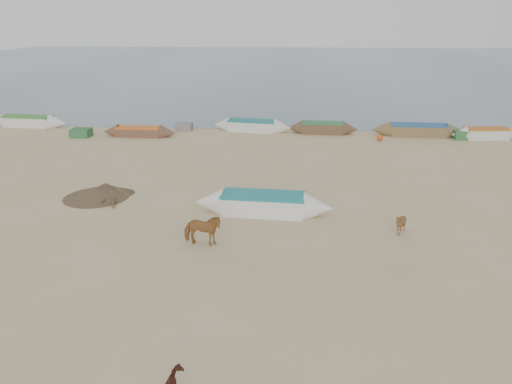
{
  "coord_description": "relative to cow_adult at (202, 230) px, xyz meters",
  "views": [
    {
      "loc": [
        1.61,
        -17.18,
        8.41
      ],
      "look_at": [
        0.0,
        4.0,
        1.0
      ],
      "focal_mm": 35.0,
      "sensor_mm": 36.0,
      "label": 1
    }
  ],
  "objects": [
    {
      "name": "near_canoe",
      "position": [
        2.15,
        3.53,
        -0.17
      ],
      "size": [
        6.39,
        1.78,
        0.95
      ],
      "primitive_type": null,
      "rotation": [
        0.0,
        0.0,
        -0.06
      ],
      "color": "white",
      "rests_on": "ground"
    },
    {
      "name": "beach_clutter",
      "position": [
        6.08,
        19.45,
        -0.35
      ],
      "size": [
        47.45,
        3.99,
        0.64
      ],
      "color": "#2C6236",
      "rests_on": "ground"
    },
    {
      "name": "cow_adult",
      "position": [
        0.0,
        0.0,
        0.0
      ],
      "size": [
        1.56,
        0.77,
        1.29
      ],
      "primitive_type": "imported",
      "rotation": [
        0.0,
        0.0,
        1.53
      ],
      "color": "#966231",
      "rests_on": "ground"
    },
    {
      "name": "ground",
      "position": [
        1.82,
        -0.37,
        -0.65
      ],
      "size": [
        140.0,
        140.0,
        0.0
      ],
      "primitive_type": "plane",
      "color": "tan",
      "rests_on": "ground"
    },
    {
      "name": "sea",
      "position": [
        1.82,
        81.63,
        -0.64
      ],
      "size": [
        160.0,
        160.0,
        0.0
      ],
      "primitive_type": "plane",
      "color": "slate",
      "rests_on": "ground"
    },
    {
      "name": "waterline_canoes",
      "position": [
        1.43,
        20.4,
        -0.21
      ],
      "size": [
        57.12,
        4.44,
        0.91
      ],
      "color": "brown",
      "rests_on": "ground"
    },
    {
      "name": "debris_pile",
      "position": [
        -6.25,
        5.1,
        -0.38
      ],
      "size": [
        3.72,
        3.72,
        0.54
      ],
      "primitive_type": "cone",
      "rotation": [
        0.0,
        0.0,
        0.16
      ],
      "color": "brown",
      "rests_on": "ground"
    },
    {
      "name": "calf_front",
      "position": [
        7.91,
        1.69,
        -0.19
      ],
      "size": [
        1.03,
        0.97,
        0.92
      ],
      "primitive_type": "imported",
      "rotation": [
        0.0,
        0.0,
        -1.24
      ],
      "color": "brown",
      "rests_on": "ground"
    }
  ]
}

